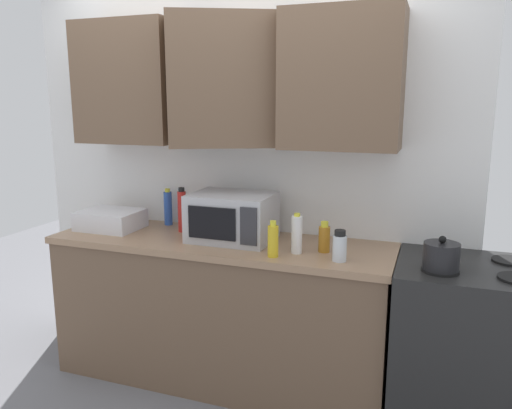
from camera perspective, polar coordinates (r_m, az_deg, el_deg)
wall_back_with_cabinets at (r=3.11m, az=-2.60°, el=9.04°), size 2.93×0.57×2.60m
counter_run at (r=3.16m, az=-4.03°, el=-11.87°), size 2.06×0.63×0.90m
stove_range at (r=2.92m, az=23.06°, el=-14.91°), size 0.76×0.64×0.91m
kettle at (r=2.59m, az=20.37°, el=-5.52°), size 0.17×0.17×0.17m
microwave at (r=2.97m, az=-2.74°, el=-1.43°), size 0.48×0.37×0.28m
dish_rack at (r=3.38m, az=-16.24°, el=-1.67°), size 0.38×0.30×0.12m
bottle_clear_tall at (r=2.62m, az=9.52°, el=-4.75°), size 0.07×0.07×0.16m
bottle_white_jar at (r=2.72m, az=4.67°, el=-3.40°), size 0.06×0.06×0.22m
bottle_blue_cleaner at (r=3.39m, az=-10.00°, el=-0.36°), size 0.05×0.05×0.25m
bottle_yellow_mustard at (r=2.65m, az=1.95°, el=-4.13°), size 0.06×0.06×0.20m
bottle_amber_vinegar at (r=2.77m, az=7.79°, el=-3.82°), size 0.06×0.06×0.17m
bottle_red_sauce at (r=3.19m, az=-8.43°, el=-0.70°), size 0.05×0.05×0.28m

